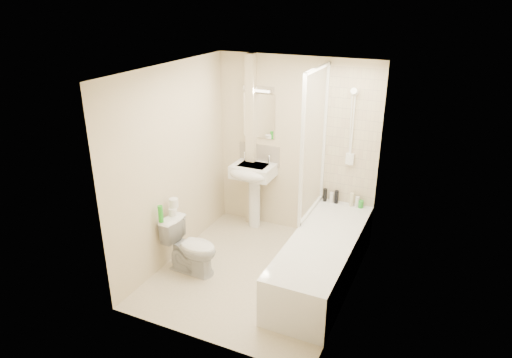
% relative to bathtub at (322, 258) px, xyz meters
% --- Properties ---
extents(floor, '(2.50, 2.50, 0.00)m').
position_rel_bathtub_xyz_m(floor, '(-0.75, -0.19, -0.29)').
color(floor, beige).
rests_on(floor, ground).
extents(wall_back, '(2.20, 0.02, 2.40)m').
position_rel_bathtub_xyz_m(wall_back, '(-0.75, 1.06, 0.91)').
color(wall_back, beige).
rests_on(wall_back, ground).
extents(wall_left, '(0.02, 2.50, 2.40)m').
position_rel_bathtub_xyz_m(wall_left, '(-1.85, -0.19, 0.91)').
color(wall_left, beige).
rests_on(wall_left, ground).
extents(wall_right, '(0.02, 2.50, 2.40)m').
position_rel_bathtub_xyz_m(wall_right, '(0.35, -0.19, 0.91)').
color(wall_right, beige).
rests_on(wall_right, ground).
extents(ceiling, '(2.20, 2.50, 0.02)m').
position_rel_bathtub_xyz_m(ceiling, '(-0.75, -0.19, 2.11)').
color(ceiling, white).
rests_on(ceiling, wall_back).
extents(tile_back, '(0.70, 0.01, 1.75)m').
position_rel_bathtub_xyz_m(tile_back, '(0.00, 1.05, 1.14)').
color(tile_back, beige).
rests_on(tile_back, wall_back).
extents(tile_right, '(0.01, 2.10, 1.75)m').
position_rel_bathtub_xyz_m(tile_right, '(0.34, 0.00, 1.14)').
color(tile_right, beige).
rests_on(tile_right, wall_right).
extents(pipe_boxing, '(0.12, 0.12, 2.40)m').
position_rel_bathtub_xyz_m(pipe_boxing, '(-1.37, 1.00, 0.91)').
color(pipe_boxing, beige).
rests_on(pipe_boxing, ground).
extents(splashback, '(0.60, 0.02, 0.30)m').
position_rel_bathtub_xyz_m(splashback, '(-1.27, 1.05, 0.74)').
color(splashback, beige).
rests_on(splashback, wall_back).
extents(mirror, '(0.46, 0.01, 0.60)m').
position_rel_bathtub_xyz_m(mirror, '(-1.27, 1.05, 1.29)').
color(mirror, white).
rests_on(mirror, wall_back).
extents(strip_light, '(0.42, 0.07, 0.07)m').
position_rel_bathtub_xyz_m(strip_light, '(-1.27, 1.02, 1.66)').
color(strip_light, silver).
rests_on(strip_light, wall_back).
extents(bathtub, '(0.70, 2.10, 0.55)m').
position_rel_bathtub_xyz_m(bathtub, '(0.00, 0.00, 0.00)').
color(bathtub, white).
rests_on(bathtub, ground).
extents(shower_screen, '(0.04, 0.92, 1.80)m').
position_rel_bathtub_xyz_m(shower_screen, '(-0.35, 0.61, 1.16)').
color(shower_screen, white).
rests_on(shower_screen, bathtub).
extents(shower_fixture, '(0.10, 0.16, 0.99)m').
position_rel_bathtub_xyz_m(shower_fixture, '(-0.00, 1.00, 1.26)').
color(shower_fixture, white).
rests_on(shower_fixture, wall_back).
extents(pedestal_sink, '(0.56, 0.50, 1.08)m').
position_rel_bathtub_xyz_m(pedestal_sink, '(-1.27, 0.82, 0.47)').
color(pedestal_sink, white).
rests_on(pedestal_sink, ground).
extents(bottle_black_a, '(0.05, 0.05, 0.18)m').
position_rel_bathtub_xyz_m(bottle_black_a, '(-0.28, 0.97, 0.35)').
color(bottle_black_a, black).
rests_on(bottle_black_a, bathtub).
extents(bottle_white_a, '(0.06, 0.06, 0.14)m').
position_rel_bathtub_xyz_m(bottle_white_a, '(-0.19, 0.97, 0.33)').
color(bottle_white_a, silver).
rests_on(bottle_white_a, bathtub).
extents(bottle_black_b, '(0.05, 0.05, 0.18)m').
position_rel_bathtub_xyz_m(bottle_black_b, '(-0.12, 0.97, 0.35)').
color(bottle_black_b, black).
rests_on(bottle_black_b, bathtub).
extents(bottle_cream, '(0.05, 0.05, 0.18)m').
position_rel_bathtub_xyz_m(bottle_cream, '(0.08, 0.97, 0.35)').
color(bottle_cream, beige).
rests_on(bottle_cream, bathtub).
extents(bottle_white_b, '(0.05, 0.05, 0.14)m').
position_rel_bathtub_xyz_m(bottle_white_b, '(0.15, 0.97, 0.33)').
color(bottle_white_b, silver).
rests_on(bottle_white_b, bathtub).
extents(bottle_green, '(0.07, 0.07, 0.10)m').
position_rel_bathtub_xyz_m(bottle_green, '(0.20, 0.97, 0.31)').
color(bottle_green, green).
rests_on(bottle_green, bathtub).
extents(toilet, '(0.43, 0.68, 0.66)m').
position_rel_bathtub_xyz_m(toilet, '(-1.47, -0.46, 0.04)').
color(toilet, white).
rests_on(toilet, ground).
extents(toilet_roll_lower, '(0.10, 0.10, 0.09)m').
position_rel_bathtub_xyz_m(toilet_roll_lower, '(-1.73, -0.41, 0.42)').
color(toilet_roll_lower, white).
rests_on(toilet_roll_lower, toilet).
extents(toilet_roll_upper, '(0.11, 0.11, 0.11)m').
position_rel_bathtub_xyz_m(toilet_roll_upper, '(-1.74, -0.37, 0.52)').
color(toilet_roll_upper, white).
rests_on(toilet_roll_upper, toilet_roll_lower).
extents(green_bottle, '(0.06, 0.06, 0.20)m').
position_rel_bathtub_xyz_m(green_bottle, '(-1.77, -0.60, 0.48)').
color(green_bottle, green).
rests_on(green_bottle, toilet).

